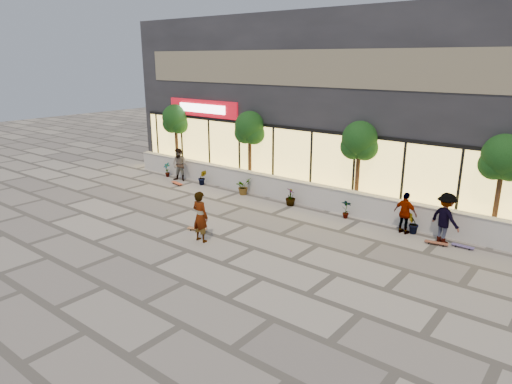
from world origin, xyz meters
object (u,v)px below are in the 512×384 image
Objects in this scene: tree_mideast at (359,143)px; skateboard_right_far at (463,246)px; skater_right_far at (445,218)px; skateboard_center at (197,229)px; tree_midwest at (250,130)px; skateboard_right_near at (436,243)px; skateboard_left at (177,183)px; skater_left at (180,165)px; tree_west at (175,121)px; tree_east at (503,160)px; skater_center at (200,217)px; skater_right_near at (405,213)px.

tree_mideast is 5.90m from skateboard_right_far.
skater_right_far is 2.31× the size of skateboard_center.
tree_midwest is 4.75× the size of skateboard_right_near.
tree_mideast is at bearing 24.79° from skateboard_left.
skater_left reaches higher than skateboard_right_near.
skateboard_right_far is at bearing 9.22° from skateboard_right_near.
skateboard_left is 1.08× the size of skateboard_right_near.
skater_left is at bearing 120.00° from skateboard_center.
skateboard_left reaches higher than skateboard_right_near.
tree_west is 4.85× the size of skateboard_center.
skateboard_center is (7.87, -6.13, -2.91)m from tree_west.
tree_midwest and tree_mideast have the same top height.
skater_right_far is 2.27× the size of skateboard_right_near.
tree_midwest reaches higher than skateboard_center.
tree_mideast reaches higher than skateboard_center.
skater_left is at bearing -159.59° from tree_midwest.
tree_east is 4.38× the size of skateboard_left.
skateboard_left is at bearing -147.83° from tree_midwest.
tree_east is at bearing 0.00° from tree_midwest.
tree_midwest is 11.39m from skateboard_right_far.
skateboard_left is at bearing 29.72° from skater_right_far.
skater_center is at bearing -145.73° from skateboard_right_far.
skateboard_right_near is (-1.42, -1.78, -2.91)m from tree_east.
tree_east is 2.10× the size of skater_right_far.
tree_east is 5.24× the size of skateboard_right_far.
skater_left is (-15.26, -1.40, -2.10)m from tree_east.
skater_right_near is (12.49, 0.00, -0.08)m from skater_left.
skateboard_right_near is (6.86, 4.98, -0.86)m from skater_center.
skater_center reaches higher than skateboard_right_far.
skater_left is 1.15m from skateboard_left.
tree_west is 2.08× the size of skater_center.
tree_mideast reaches higher than skater_center.
skateboard_left is at bearing -35.11° from skater_center.
skater_left is at bearing -171.84° from tree_mideast.
tree_midwest is (5.50, 0.00, 0.00)m from tree_west.
tree_mideast is 10.08m from skater_left.
tree_west and tree_east have the same top height.
skater_left is at bearing -174.76° from tree_east.
tree_west is 5.24× the size of skateboard_right_far.
skater_left is (1.74, -1.40, -2.10)m from tree_west.
skater_left is (-9.76, -1.40, -2.10)m from tree_mideast.
skater_center is 1.37m from skateboard_center.
tree_midwest is at bearing 1.83° from skater_right_near.
tree_mideast is 5.32m from skateboard_right_near.
tree_mideast is at bearing -111.64° from skater_center.
tree_west reaches higher than skateboard_left.
skater_right_near is (8.73, -1.40, -2.18)m from tree_midwest.
skater_left is 1.10× the size of skater_right_near.
tree_midwest is at bearing -63.83° from skater_center.
tree_west is 15.95m from skateboard_right_near.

